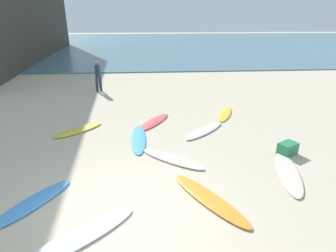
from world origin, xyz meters
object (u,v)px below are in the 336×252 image
(surfboard_1, at_px, (225,114))
(surfboard_3, at_px, (209,199))
(beachgoer_near, at_px, (98,75))
(beach_cooler, at_px, (288,148))
(surfboard_8, at_px, (139,138))
(surfboard_4, at_px, (288,172))
(surfboard_0, at_px, (33,203))
(surfboard_9, at_px, (78,130))
(surfboard_6, at_px, (78,238))
(surfboard_2, at_px, (173,159))
(surfboard_7, at_px, (204,131))
(surfboard_5, at_px, (154,122))

(surfboard_1, bearing_deg, surfboard_3, 95.54)
(beachgoer_near, xyz_separation_m, beach_cooler, (7.01, -8.03, -0.75))
(surfboard_8, bearing_deg, surfboard_4, 146.93)
(surfboard_0, relative_size, beachgoer_near, 1.27)
(surfboard_4, xyz_separation_m, surfboard_9, (-6.42, 3.45, 0.00))
(surfboard_1, xyz_separation_m, surfboard_4, (0.48, -4.81, 0.00))
(surfboard_1, height_order, beachgoer_near, beachgoer_near)
(surfboard_6, bearing_deg, surfboard_2, 106.30)
(surfboard_0, xyz_separation_m, surfboard_9, (0.08, 4.30, -0.00))
(surfboard_7, bearing_deg, surfboard_2, 101.94)
(surfboard_0, distance_m, surfboard_5, 5.71)
(surfboard_6, relative_size, surfboard_9, 1.28)
(surfboard_2, relative_size, surfboard_7, 0.98)
(surfboard_7, height_order, beach_cooler, beach_cooler)
(surfboard_8, distance_m, surfboard_9, 2.45)
(surfboard_2, bearing_deg, beach_cooler, 130.82)
(surfboard_0, relative_size, surfboard_4, 0.89)
(surfboard_4, xyz_separation_m, beachgoer_near, (-6.51, 9.14, 0.90))
(surfboard_6, bearing_deg, surfboard_5, 126.62)
(surfboard_9, bearing_deg, beachgoer_near, 137.78)
(surfboard_6, xyz_separation_m, surfboard_9, (-1.21, 5.46, 0.00))
(surfboard_4, bearing_deg, surfboard_7, 134.94)
(surfboard_4, height_order, beach_cooler, beach_cooler)
(surfboard_4, bearing_deg, surfboard_2, 177.92)
(surfboard_3, bearing_deg, surfboard_1, 40.05)
(surfboard_4, height_order, surfboard_6, surfboard_6)
(surfboard_4, height_order, surfboard_9, surfboard_9)
(surfboard_8, xyz_separation_m, beach_cooler, (4.65, -1.42, 0.15))
(surfboard_6, bearing_deg, surfboard_4, 72.68)
(surfboard_3, relative_size, surfboard_5, 1.14)
(surfboard_5, height_order, beach_cooler, beach_cooler)
(surfboard_9, distance_m, beach_cooler, 7.31)
(surfboard_4, xyz_separation_m, beach_cooler, (0.50, 1.11, 0.15))
(surfboard_0, height_order, surfboard_7, surfboard_0)
(surfboard_2, height_order, beach_cooler, beach_cooler)
(surfboard_4, xyz_separation_m, surfboard_6, (-5.21, -2.01, 0.00))
(surfboard_0, distance_m, surfboard_6, 1.73)
(surfboard_0, relative_size, beach_cooler, 3.75)
(surfboard_4, bearing_deg, surfboard_6, -143.56)
(surfboard_8, bearing_deg, surfboard_5, -111.73)
(surfboard_5, relative_size, surfboard_9, 1.09)
(surfboard_2, bearing_deg, surfboard_6, 3.31)
(beach_cooler, bearing_deg, surfboard_1, 104.86)
(surfboard_1, distance_m, beachgoer_near, 7.48)
(surfboard_6, height_order, beach_cooler, beach_cooler)
(surfboard_1, distance_m, surfboard_7, 2.16)
(surfboard_5, relative_size, beach_cooler, 3.81)
(surfboard_6, xyz_separation_m, surfboard_7, (3.48, 5.05, 0.00))
(surfboard_8, relative_size, beachgoer_near, 1.47)
(surfboard_3, xyz_separation_m, surfboard_5, (-1.18, 5.07, -0.01))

